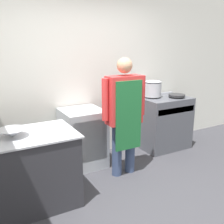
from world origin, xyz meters
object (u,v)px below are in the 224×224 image
at_px(stove, 164,122).
at_px(saute_pan, 177,95).
at_px(mixing_bowl, 12,133).
at_px(person_cook, 124,110).
at_px(stock_pot, 153,88).
at_px(fridge_unit, 83,138).

height_order(stove, saute_pan, saute_pan).
relative_size(stove, mixing_bowl, 3.10).
height_order(person_cook, saute_pan, person_cook).
height_order(stove, stock_pot, stock_pot).
height_order(mixing_bowl, stock_pot, stock_pot).
xyz_separation_m(stove, fridge_unit, (-1.56, 0.03, -0.02)).
distance_m(stove, stock_pot, 0.66).
relative_size(person_cook, stock_pot, 5.65).
bearing_deg(mixing_bowl, stock_pot, 16.89).
xyz_separation_m(person_cook, saute_pan, (1.33, 0.40, 0.01)).
distance_m(fridge_unit, saute_pan, 1.81).
height_order(person_cook, stock_pot, person_cook).
xyz_separation_m(fridge_unit, stock_pot, (1.37, 0.08, 0.64)).
distance_m(stove, person_cook, 1.36).
xyz_separation_m(person_cook, mixing_bowl, (-1.50, -0.12, -0.04)).
height_order(fridge_unit, mixing_bowl, mixing_bowl).
xyz_separation_m(stove, mixing_bowl, (-2.65, -0.64, 0.46)).
distance_m(stock_pot, saute_pan, 0.44).
bearing_deg(mixing_bowl, fridge_unit, 31.43).
xyz_separation_m(person_cook, stock_pot, (0.96, 0.62, 0.13)).
bearing_deg(saute_pan, stove, 147.44).
bearing_deg(fridge_unit, saute_pan, -4.60).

